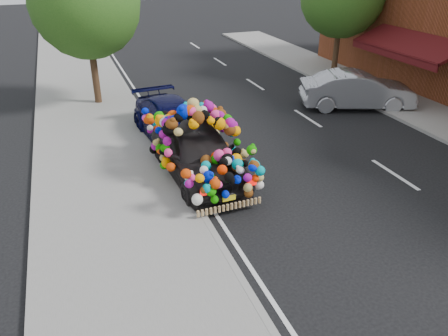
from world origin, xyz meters
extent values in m
plane|color=black|center=(0.00, 0.00, 0.00)|extent=(100.00, 100.00, 0.00)
cube|color=gray|center=(-4.30, 0.00, 0.06)|extent=(4.00, 60.00, 0.12)
cube|color=gray|center=(-2.35, 0.00, 0.07)|extent=(0.15, 60.00, 0.13)
cube|color=gray|center=(8.20, 3.00, 0.06)|extent=(3.00, 40.00, 0.12)
cube|color=#470D0F|center=(8.70, 6.00, 2.35)|extent=(1.62, 5.20, 0.75)
cube|color=#470D0F|center=(7.95, 6.00, 1.95)|extent=(0.06, 5.20, 0.35)
cylinder|color=#332114|center=(-3.80, 9.50, 1.36)|extent=(0.28, 0.28, 2.73)
sphere|color=#1F5416|center=(-3.80, 9.50, 4.03)|extent=(4.20, 4.20, 4.20)
cylinder|color=#332114|center=(8.00, 10.00, 1.32)|extent=(0.28, 0.28, 2.64)
imported|color=black|center=(-1.80, 1.95, 0.77)|extent=(2.00, 4.59, 1.54)
cube|color=red|center=(-2.32, -0.35, 0.78)|extent=(0.22, 0.07, 0.14)
cube|color=red|center=(-1.09, -0.30, 0.78)|extent=(0.22, 0.07, 0.14)
cube|color=yellow|center=(-1.70, -0.33, 0.48)|extent=(0.34, 0.05, 0.12)
imported|color=#050631|center=(-1.80, 4.68, 0.67)|extent=(2.28, 4.76, 1.34)
imported|color=#9D9EA4|center=(6.06, 5.41, 0.74)|extent=(4.78, 3.08, 1.49)
camera|label=1|loc=(-4.99, -8.83, 5.91)|focal=35.00mm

